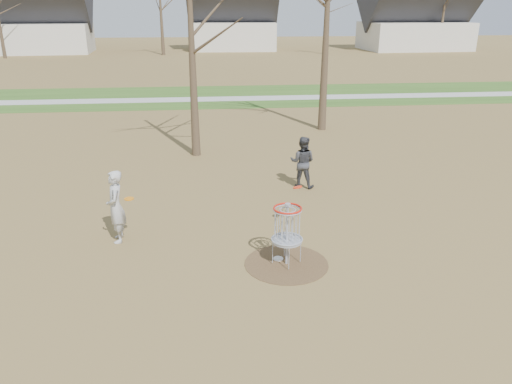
# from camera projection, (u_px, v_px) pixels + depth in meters

# --- Properties ---
(ground) EXTENTS (160.00, 160.00, 0.00)m
(ground) POSITION_uv_depth(u_px,v_px,m) (286.00, 264.00, 10.66)
(ground) COLOR brown
(ground) RESTS_ON ground
(green_band) EXTENTS (160.00, 8.00, 0.01)m
(green_band) POSITION_uv_depth(u_px,v_px,m) (232.00, 96.00, 30.21)
(green_band) COLOR #2D5119
(green_band) RESTS_ON ground
(footpath) EXTENTS (160.00, 1.50, 0.01)m
(footpath) POSITION_uv_depth(u_px,v_px,m) (233.00, 99.00, 29.28)
(footpath) COLOR #9E9E99
(footpath) RESTS_ON green_band
(dirt_circle) EXTENTS (1.80, 1.80, 0.01)m
(dirt_circle) POSITION_uv_depth(u_px,v_px,m) (286.00, 264.00, 10.66)
(dirt_circle) COLOR #47331E
(dirt_circle) RESTS_ON ground
(player_standing) EXTENTS (0.49, 0.67, 1.71)m
(player_standing) POSITION_uv_depth(u_px,v_px,m) (116.00, 207.00, 11.42)
(player_standing) COLOR #B3B3B3
(player_standing) RESTS_ON ground
(player_throwing) EXTENTS (0.93, 0.84, 1.57)m
(player_throwing) POSITION_uv_depth(u_px,v_px,m) (302.00, 162.00, 14.90)
(player_throwing) COLOR #38393D
(player_throwing) RESTS_ON ground
(disc_grounded) EXTENTS (0.22, 0.22, 0.02)m
(disc_grounded) POSITION_uv_depth(u_px,v_px,m) (278.00, 259.00, 10.84)
(disc_grounded) COLOR white
(disc_grounded) RESTS_ON dirt_circle
(discs_in_play) EXTENTS (4.14, 0.51, 0.10)m
(discs_in_play) POSITION_uv_depth(u_px,v_px,m) (220.00, 193.00, 11.59)
(discs_in_play) COLOR #F62D0C
(discs_in_play) RESTS_ON ground
(disc_golf_basket) EXTENTS (0.64, 0.64, 1.35)m
(disc_golf_basket) POSITION_uv_depth(u_px,v_px,m) (287.00, 225.00, 10.34)
(disc_golf_basket) COLOR #9EA3AD
(disc_golf_basket) RESTS_ON ground
(bare_trees) EXTENTS (52.62, 44.98, 9.00)m
(bare_trees) POSITION_uv_depth(u_px,v_px,m) (242.00, 3.00, 42.26)
(bare_trees) COLOR #382B1E
(bare_trees) RESTS_ON ground
(houses_row) EXTENTS (56.51, 10.01, 7.26)m
(houses_row) POSITION_uv_depth(u_px,v_px,m) (253.00, 20.00, 58.76)
(houses_row) COLOR silver
(houses_row) RESTS_ON ground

